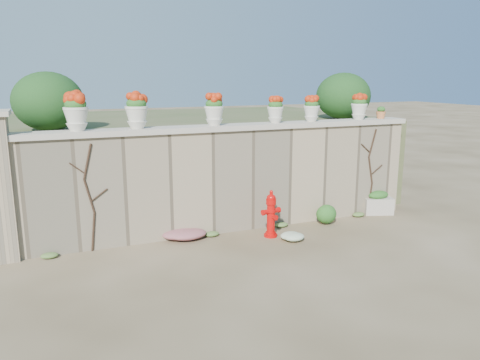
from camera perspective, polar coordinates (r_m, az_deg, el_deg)
name	(u,v)px	position (r m, az deg, el deg)	size (l,w,h in m)	color
ground	(269,260)	(7.95, 3.61, -9.74)	(80.00, 80.00, 0.00)	#4E3F27
stone_wall	(230,180)	(9.23, -1.21, -0.06)	(8.00, 0.40, 2.00)	#988465
wall_cap	(230,127)	(9.06, -1.24, 6.44)	(8.10, 0.52, 0.10)	beige
raised_fill	(185,156)	(12.21, -6.68, 2.95)	(9.00, 6.00, 2.00)	#384C23
back_shrub_left	(48,101)	(9.61, -22.36, 8.86)	(1.30, 1.30, 1.10)	#143814
back_shrub_right	(343,96)	(11.69, 12.48, 9.97)	(1.30, 1.30, 1.10)	#143814
vine_left	(90,196)	(8.44, -17.81, -1.92)	(0.60, 0.04, 1.91)	black
vine_right	(371,171)	(10.63, 15.68, 1.10)	(0.60, 0.04, 1.91)	black
fire_hydrant	(271,214)	(8.93, 3.80, -4.11)	(0.39, 0.28, 0.91)	red
planter_box	(378,203)	(10.91, 16.46, -2.71)	(0.71, 0.55, 0.52)	beige
green_shrub	(328,212)	(9.89, 10.64, -3.90)	(0.52, 0.47, 0.50)	#1E5119
magenta_clump	(188,234)	(8.89, -6.38, -6.50)	(0.92, 0.61, 0.25)	#C72770
white_flowers	(295,235)	(8.89, 6.72, -6.66)	(0.56, 0.45, 0.20)	white
urn_pot_0	(76,112)	(8.43, -19.37, 7.84)	(0.42, 0.42, 0.65)	beige
urn_pot_1	(137,111)	(8.55, -12.49, 8.25)	(0.41, 0.41, 0.64)	beige
urn_pot_2	(214,110)	(8.92, -3.17, 8.52)	(0.37, 0.37, 0.59)	beige
urn_pot_3	(275,110)	(9.43, 4.34, 8.51)	(0.33, 0.33, 0.52)	beige
urn_pot_4	(312,109)	(9.83, 8.72, 8.56)	(0.33, 0.33, 0.52)	beige
urn_pot_5	(359,107)	(10.49, 14.33, 8.64)	(0.35, 0.35, 0.55)	beige
terracotta_pot	(381,113)	(10.86, 16.80, 7.81)	(0.21, 0.21, 0.26)	#C56F3C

